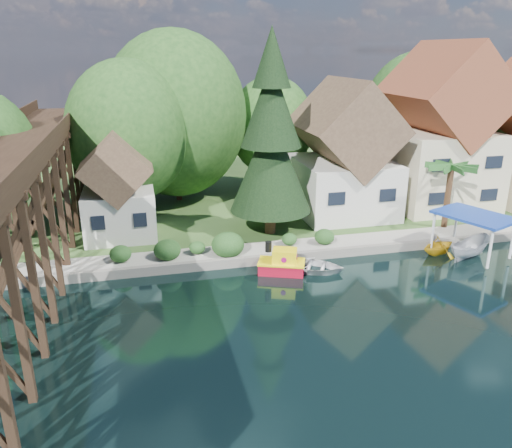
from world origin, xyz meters
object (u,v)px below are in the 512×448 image
Objects in this scene: trestle_bridge at (12,217)px; house_center at (439,138)px; conifer at (271,139)px; tugboat at (282,263)px; shed at (118,192)px; boat_white_a at (313,265)px; palm_tree at (451,169)px; house_left at (343,158)px; boat_canopy at (471,239)px; boat_yellow at (439,244)px.

house_center reaches higher than trestle_bridge.
tugboat is at bearing -97.75° from conifer.
boat_white_a is at bearing -34.50° from shed.
shed is (-27.00, -2.00, -2.59)m from house_center.
shed reaches higher than tugboat.
palm_tree is at bearing -43.18° from boat_white_a.
tugboat is at bearing -129.62° from house_left.
house_center is 19.11m from boat_white_a.
palm_tree is at bearing -40.88° from house_left.
trestle_bridge is 13.27× the size of tugboat.
shed is at bearing -175.76° from house_center.
palm_tree is at bearing -8.48° from conifer.
shed is at bearing 83.09° from boat_white_a.
house_center is 2.61× the size of palm_tree.
boat_canopy is (-1.03, -4.66, -3.81)m from palm_tree.
conifer is 3.62× the size of boat_white_a.
house_left is at bearing -176.82° from house_center.
trestle_bridge is at bearing 77.85° from boat_yellow.
house_left reaches higher than boat_canopy.
conifer reaches higher than palm_tree.
house_left is 1.92× the size of boat_canopy.
boat_yellow is (3.59, -9.11, -4.40)m from house_left.
shed reaches higher than boat_yellow.
conifer is at bearing -10.34° from shed.
tugboat is 2.02m from boat_white_a.
shed is 0.54× the size of conifer.
trestle_bridge is at bearing -154.79° from house_left.
palm_tree is 1.90× the size of boat_yellow.
shed is 1.94× the size of boat_white_a.
tugboat is at bearing -163.97° from palm_tree.
shed is at bearing 159.62° from boat_canopy.
shed is at bearing -175.23° from house_left.
shed reaches higher than boat_canopy.
boat_white_a is 9.57m from boat_yellow.
shed is at bearing 54.73° from boat_yellow.
palm_tree is 6.33m from boat_yellow.
house_center is at bearing 3.18° from house_left.
house_left is 3.31× the size of tugboat.
trestle_bridge is at bearing -169.70° from palm_tree.
tugboat is (10.05, -8.10, -3.19)m from shed.
tugboat is at bearing -38.88° from shed.
shed is at bearing 61.81° from trestle_bridge.
house_center is at bearing 4.24° from shed.
tugboat is at bearing 177.60° from boat_canopy.
boat_canopy reaches higher than tugboat.
boat_canopy reaches higher than boat_white_a.
conifer is 15.42m from boat_canopy.
boat_yellow is at bearing 148.65° from boat_canopy.
house_left is 12.39m from boat_white_a.
trestle_bridge is 4.01× the size of house_left.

